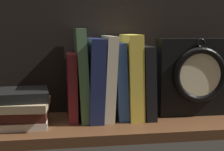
{
  "coord_description": "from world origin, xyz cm",
  "views": [
    {
      "loc": [
        -14.86,
        -87.2,
        24.2
      ],
      "look_at": [
        0.03,
        3.41,
        11.59
      ],
      "focal_mm": 55.0,
      "sensor_mm": 36.0,
      "label": 1
    }
  ],
  "objects": [
    {
      "name": "ground_plane",
      "position": [
        0.0,
        0.0,
        -1.25
      ],
      "size": [
        79.83,
        25.25,
        2.5
      ],
      "primitive_type": "cube",
      "color": "#4C2D19"
    },
    {
      "name": "book_cream_twain",
      "position": [
        -1.18,
        3.41,
        11.13
      ],
      "size": [
        3.82,
        14.51,
        22.36
      ],
      "primitive_type": "cube",
      "rotation": [
        0.0,
        0.05,
        0.0
      ],
      "color": "beige",
      "rests_on": "ground_plane"
    },
    {
      "name": "book_green_romantic",
      "position": [
        -8.1,
        3.41,
        12.1
      ],
      "size": [
        3.64,
        14.43,
        24.29
      ],
      "primitive_type": "cube",
      "rotation": [
        0.0,
        -0.05,
        0.0
      ],
      "color": "#476B44",
      "rests_on": "ground_plane"
    },
    {
      "name": "framed_clock",
      "position": [
        23.75,
        2.85,
        10.9
      ],
      "size": [
        21.48,
        7.23,
        21.54
      ],
      "color": "black",
      "rests_on": "ground_plane"
    },
    {
      "name": "book_maroon_dawkins",
      "position": [
        -10.82,
        3.41,
        8.86
      ],
      "size": [
        2.51,
        12.15,
        17.75
      ],
      "primitive_type": "cube",
      "rotation": [
        0.0,
        -0.01,
        0.0
      ],
      "color": "maroon",
      "rests_on": "ground_plane"
    },
    {
      "name": "book_stack_side",
      "position": [
        -25.09,
        -1.07,
        4.67
      ],
      "size": [
        17.86,
        14.48,
        9.08
      ],
      "color": "beige",
      "rests_on": "ground_plane"
    },
    {
      "name": "book_blue_modern",
      "position": [
        1.88,
        3.41,
        10.22
      ],
      "size": [
        3.8,
        12.32,
        20.56
      ],
      "primitive_type": "cube",
      "rotation": [
        0.0,
        -0.05,
        0.0
      ],
      "color": "#2D4C8E",
      "rests_on": "ground_plane"
    },
    {
      "name": "book_yellow_seinlanguage",
      "position": [
        5.45,
        3.41,
        11.29
      ],
      "size": [
        4.35,
        14.31,
        22.66
      ],
      "primitive_type": "cube",
      "rotation": [
        0.0,
        -0.03,
        0.0
      ],
      "color": "gold",
      "rests_on": "ground_plane"
    },
    {
      "name": "book_navy_bierce",
      "position": [
        -4.7,
        3.41,
        10.81
      ],
      "size": [
        4.43,
        16.02,
        21.73
      ],
      "primitive_type": "cube",
      "rotation": [
        0.0,
        0.03,
        0.0
      ],
      "color": "#192147",
      "rests_on": "ground_plane"
    },
    {
      "name": "back_panel",
      "position": [
        0.0,
        12.02,
        16.94
      ],
      "size": [
        79.83,
        1.2,
        33.88
      ],
      "primitive_type": "cube",
      "color": "black",
      "rests_on": "ground_plane"
    },
    {
      "name": "book_black_skeptic",
      "position": [
        9.07,
        3.41,
        9.75
      ],
      "size": [
        3.55,
        14.52,
        19.6
      ],
      "primitive_type": "cube",
      "rotation": [
        0.0,
        -0.03,
        0.0
      ],
      "color": "black",
      "rests_on": "ground_plane"
    }
  ]
}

